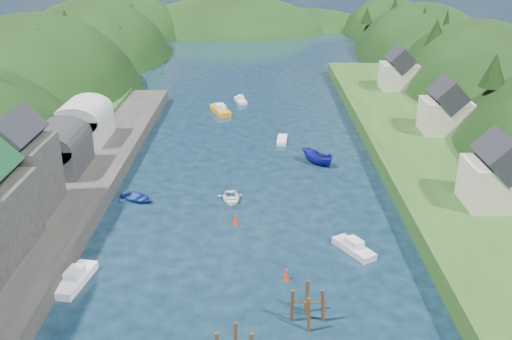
{
  "coord_description": "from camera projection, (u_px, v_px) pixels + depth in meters",
  "views": [
    {
      "loc": [
        0.38,
        -36.48,
        30.43
      ],
      "look_at": [
        0.0,
        28.0,
        4.0
      ],
      "focal_mm": 40.0,
      "sensor_mm": 36.0,
      "label": 1
    }
  ],
  "objects": [
    {
      "name": "piling_cluster_far",
      "position": [
        308.0,
        308.0,
        48.21
      ],
      "size": [
        3.11,
        2.91,
        3.79
      ],
      "color": "#382314",
      "rests_on": "ground"
    },
    {
      "name": "hillside_left",
      "position": [
        40.0,
        137.0,
        117.99
      ],
      "size": [
        44.0,
        245.56,
        52.0
      ],
      "color": "black",
      "rests_on": "ground"
    },
    {
      "name": "hill_trees",
      "position": [
        263.0,
        55.0,
        101.01
      ],
      "size": [
        91.26,
        151.47,
        12.25
      ],
      "color": "black",
      "rests_on": "ground"
    },
    {
      "name": "moored_boats",
      "position": [
        221.0,
        220.0,
        64.75
      ],
      "size": [
        30.85,
        94.25,
        2.07
      ],
      "color": "white",
      "rests_on": "ground"
    },
    {
      "name": "quay_left",
      "position": [
        41.0,
        222.0,
        63.56
      ],
      "size": [
        12.0,
        110.0,
        2.0
      ],
      "primitive_type": "cube",
      "color": "#2D2B28",
      "rests_on": "ground"
    },
    {
      "name": "ground",
      "position": [
        257.0,
        141.0,
        91.56
      ],
      "size": [
        600.0,
        600.0,
        0.0
      ],
      "primitive_type": "plane",
      "color": "black",
      "rests_on": "ground"
    },
    {
      "name": "right_bank_cottages",
      "position": [
        439.0,
        109.0,
        87.65
      ],
      "size": [
        9.0,
        59.24,
        8.41
      ],
      "color": "beige",
      "rests_on": "terrace_right"
    },
    {
      "name": "far_hills",
      "position": [
        262.0,
        57.0,
        210.39
      ],
      "size": [
        103.0,
        68.0,
        44.0
      ],
      "color": "black",
      "rests_on": "ground"
    },
    {
      "name": "terrace_right",
      "position": [
        431.0,
        157.0,
        81.72
      ],
      "size": [
        16.0,
        120.0,
        2.4
      ],
      "primitive_type": "cube",
      "color": "#234719",
      "rests_on": "ground"
    },
    {
      "name": "channel_buoy_far",
      "position": [
        235.0,
        220.0,
        65.06
      ],
      "size": [
        0.7,
        0.7,
        1.1
      ],
      "color": "red",
      "rests_on": "ground"
    },
    {
      "name": "hillside_right",
      "position": [
        476.0,
        135.0,
        117.26
      ],
      "size": [
        36.0,
        245.56,
        48.0
      ],
      "color": "black",
      "rests_on": "ground"
    },
    {
      "name": "channel_buoy_near",
      "position": [
        286.0,
        275.0,
        54.46
      ],
      "size": [
        0.7,
        0.7,
        1.1
      ],
      "color": "red",
      "rests_on": "ground"
    },
    {
      "name": "boat_sheds",
      "position": [
        70.0,
        131.0,
        79.53
      ],
      "size": [
        7.0,
        21.0,
        7.5
      ],
      "color": "#2D2D30",
      "rests_on": "quay_left"
    }
  ]
}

